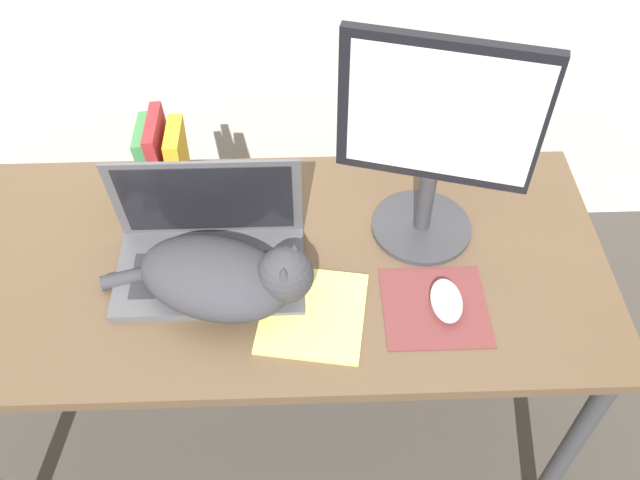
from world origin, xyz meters
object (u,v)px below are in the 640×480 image
laptop (210,250)px  cat (225,277)px  notepad (313,313)px  book_row (164,160)px  external_monitor (436,139)px  computer_mouse (446,301)px

laptop → cat: bearing=-65.1°
cat → notepad: cat is taller
book_row → notepad: book_row is taller
cat → book_row: bearing=115.9°
laptop → cat: 0.10m
cat → book_row: 0.36m
external_monitor → notepad: (-0.25, -0.23, -0.26)m
external_monitor → computer_mouse: external_monitor is taller
cat → notepad: size_ratio=1.76×
cat → notepad: bearing=-16.2°
cat → book_row: (-0.16, 0.32, 0.03)m
notepad → computer_mouse: bearing=1.7°
laptop → book_row: laptop is taller
laptop → notepad: bearing=-32.8°
laptop → notepad: (0.21, -0.14, -0.04)m
laptop → cat: laptop is taller
computer_mouse → notepad: size_ratio=0.43×
computer_mouse → book_row: (-0.60, 0.36, 0.07)m
external_monitor → book_row: 0.62m
external_monitor → computer_mouse: (0.02, -0.22, -0.24)m
laptop → computer_mouse: (0.49, -0.13, -0.03)m
external_monitor → laptop: bearing=-169.2°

